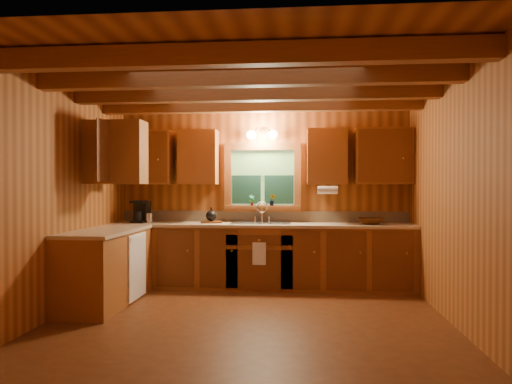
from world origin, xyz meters
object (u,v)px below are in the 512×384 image
at_px(sink, 261,227).
at_px(coffee_maker, 139,212).
at_px(wicker_basket, 371,221).
at_px(cutting_board, 211,222).

bearing_deg(sink, coffee_maker, -178.72).
bearing_deg(wicker_basket, coffee_maker, -179.85).
relative_size(coffee_maker, wicker_basket, 0.90).
relative_size(sink, coffee_maker, 2.56).
xyz_separation_m(cutting_board, wicker_basket, (2.22, -0.05, 0.03)).
bearing_deg(sink, wicker_basket, -1.16).
xyz_separation_m(sink, wicker_basket, (1.51, -0.03, 0.09)).
height_order(coffee_maker, wicker_basket, coffee_maker).
height_order(sink, wicker_basket, sink).
bearing_deg(sink, cutting_board, 178.74).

